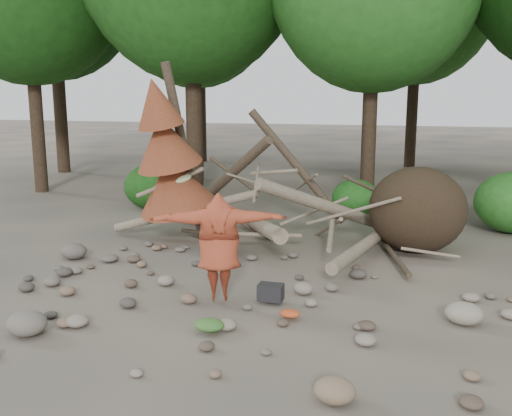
# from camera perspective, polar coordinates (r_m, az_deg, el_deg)

# --- Properties ---
(ground) EXTENTS (120.00, 120.00, 0.00)m
(ground) POSITION_cam_1_polar(r_m,az_deg,el_deg) (10.00, -0.16, -9.66)
(ground) COLOR #514C44
(ground) RESTS_ON ground
(deadfall_pile) EXTENTS (8.55, 5.24, 3.30)m
(deadfall_pile) POSITION_cam_1_polar(r_m,az_deg,el_deg) (13.46, 13.35, -0.26)
(deadfall_pile) COLOR #332619
(deadfall_pile) RESTS_ON ground
(dead_conifer) EXTENTS (2.06, 2.16, 4.35)m
(dead_conifer) POSITION_cam_1_polar(r_m,az_deg,el_deg) (13.69, -8.70, 5.02)
(dead_conifer) COLOR #4C3F30
(dead_conifer) RESTS_ON ground
(bush_left) EXTENTS (1.80, 1.80, 1.44)m
(bush_left) POSITION_cam_1_polar(r_m,az_deg,el_deg) (18.32, -10.28, 2.15)
(bush_left) COLOR #1B4F15
(bush_left) RESTS_ON ground
(bush_mid) EXTENTS (1.40, 1.40, 1.12)m
(bush_mid) POSITION_cam_1_polar(r_m,az_deg,el_deg) (17.12, 9.91, 0.98)
(bush_mid) COLOR #24641D
(bush_mid) RESTS_ON ground
(frisbee_thrower) EXTENTS (2.39, 1.34, 2.09)m
(frisbee_thrower) POSITION_cam_1_polar(r_m,az_deg,el_deg) (9.77, -3.75, -3.88)
(frisbee_thrower) COLOR #9D3B23
(frisbee_thrower) RESTS_ON ground
(backpack) EXTENTS (0.43, 0.29, 0.29)m
(backpack) POSITION_cam_1_polar(r_m,az_deg,el_deg) (10.03, 1.48, -8.73)
(backpack) COLOR black
(backpack) RESTS_ON ground
(cloth_green) EXTENTS (0.47, 0.39, 0.18)m
(cloth_green) POSITION_cam_1_polar(r_m,az_deg,el_deg) (8.88, -4.71, -11.86)
(cloth_green) COLOR #3A6A2A
(cloth_green) RESTS_ON ground
(cloth_orange) EXTENTS (0.34, 0.27, 0.12)m
(cloth_orange) POSITION_cam_1_polar(r_m,az_deg,el_deg) (9.37, 3.39, -10.76)
(cloth_orange) COLOR #C44821
(cloth_orange) RESTS_ON ground
(boulder_front_left) EXTENTS (0.62, 0.56, 0.37)m
(boulder_front_left) POSITION_cam_1_polar(r_m,az_deg,el_deg) (9.42, -21.95, -10.65)
(boulder_front_left) COLOR slate
(boulder_front_left) RESTS_ON ground
(boulder_front_right) EXTENTS (0.50, 0.45, 0.30)m
(boulder_front_right) POSITION_cam_1_polar(r_m,az_deg,el_deg) (7.11, 7.86, -17.61)
(boulder_front_right) COLOR #856D53
(boulder_front_right) RESTS_ON ground
(boulder_mid_right) EXTENTS (0.59, 0.53, 0.35)m
(boulder_mid_right) POSITION_cam_1_polar(r_m,az_deg,el_deg) (9.73, 20.09, -9.87)
(boulder_mid_right) COLOR gray
(boulder_mid_right) RESTS_ON ground
(boulder_mid_left) EXTENTS (0.59, 0.53, 0.35)m
(boulder_mid_left) POSITION_cam_1_polar(r_m,az_deg,el_deg) (13.24, -17.78, -4.13)
(boulder_mid_left) COLOR #605751
(boulder_mid_left) RESTS_ON ground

